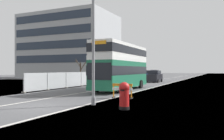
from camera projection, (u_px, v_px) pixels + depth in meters
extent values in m
cube|color=#4C4C4F|center=(38.00, 108.00, 14.30)|extent=(140.00, 280.00, 0.10)
cube|color=#B2AFA8|center=(69.00, 110.00, 13.35)|extent=(0.24, 196.00, 0.01)
cube|color=silver|center=(11.00, 104.00, 15.26)|extent=(0.16, 168.00, 0.01)
cube|color=#196042|center=(121.00, 74.00, 26.04)|extent=(2.85, 11.01, 2.77)
cube|color=silver|center=(121.00, 60.00, 26.04)|extent=(2.85, 11.01, 0.40)
cube|color=silver|center=(121.00, 51.00, 26.03)|extent=(2.82, 10.90, 1.44)
cube|color=black|center=(121.00, 70.00, 26.04)|extent=(2.88, 11.12, 0.89)
cube|color=black|center=(121.00, 51.00, 26.03)|extent=(2.86, 11.06, 0.79)
cube|color=black|center=(99.00, 71.00, 21.01)|extent=(2.36, 0.12, 1.53)
cube|color=orange|center=(99.00, 42.00, 21.00)|extent=(1.41, 0.10, 0.32)
cube|color=#196042|center=(121.00, 85.00, 26.04)|extent=(2.88, 11.12, 0.36)
cylinder|color=black|center=(97.00, 87.00, 23.45)|extent=(0.33, 1.01, 1.00)
cylinder|color=black|center=(121.00, 88.00, 22.42)|extent=(0.33, 1.01, 1.00)
cylinder|color=black|center=(121.00, 84.00, 29.32)|extent=(0.33, 1.01, 1.00)
cylinder|color=black|center=(141.00, 84.00, 28.29)|extent=(0.33, 1.01, 1.00)
cylinder|color=gray|center=(93.00, 31.00, 15.03)|extent=(0.18, 0.18, 9.40)
cylinder|color=gray|center=(93.00, 101.00, 15.04)|extent=(0.29, 0.29, 0.50)
cylinder|color=black|center=(124.00, 108.00, 13.36)|extent=(0.59, 0.59, 0.18)
cylinder|color=red|center=(124.00, 97.00, 13.36)|extent=(0.54, 0.54, 1.06)
sphere|color=red|center=(124.00, 87.00, 13.36)|extent=(0.61, 0.61, 0.61)
cube|color=black|center=(122.00, 90.00, 13.10)|extent=(0.22, 0.03, 0.07)
cube|color=orange|center=(122.00, 85.00, 18.46)|extent=(1.64, 0.13, 0.20)
cube|color=white|center=(122.00, 89.00, 18.47)|extent=(1.64, 0.13, 0.20)
cube|color=orange|center=(114.00, 91.00, 18.76)|extent=(0.07, 0.07, 1.05)
cube|color=black|center=(114.00, 97.00, 18.76)|extent=(0.15, 0.44, 0.08)
cube|color=orange|center=(131.00, 92.00, 18.17)|extent=(0.07, 0.07, 1.05)
cube|color=black|center=(131.00, 98.00, 18.17)|extent=(0.15, 0.44, 0.08)
cube|color=#A8AAAD|center=(36.00, 82.00, 24.37)|extent=(0.04, 3.26, 1.85)
cube|color=#A8AAAD|center=(57.00, 80.00, 27.45)|extent=(0.04, 3.26, 1.85)
cube|color=#A8AAAD|center=(74.00, 79.00, 30.53)|extent=(0.04, 3.26, 1.85)
cube|color=#A8AAAD|center=(88.00, 78.00, 33.61)|extent=(0.04, 3.26, 1.85)
cube|color=#A8AAAD|center=(99.00, 78.00, 36.69)|extent=(0.04, 3.26, 1.85)
cube|color=#A8AAAD|center=(109.00, 77.00, 39.77)|extent=(0.04, 3.26, 1.85)
cube|color=#A8AAAD|center=(117.00, 76.00, 42.84)|extent=(0.04, 3.26, 1.85)
cube|color=#A8AAAD|center=(124.00, 76.00, 45.92)|extent=(0.04, 3.26, 1.85)
cylinder|color=#939699|center=(24.00, 83.00, 22.83)|extent=(0.06, 0.06, 1.95)
cube|color=gray|center=(24.00, 92.00, 22.83)|extent=(0.44, 0.20, 0.12)
cylinder|color=#939699|center=(47.00, 81.00, 25.91)|extent=(0.06, 0.06, 1.95)
cube|color=gray|center=(47.00, 89.00, 25.91)|extent=(0.44, 0.20, 0.12)
cylinder|color=#939699|center=(66.00, 80.00, 28.99)|extent=(0.06, 0.06, 1.95)
cube|color=gray|center=(66.00, 87.00, 28.99)|extent=(0.44, 0.20, 0.12)
cylinder|color=#939699|center=(81.00, 79.00, 32.07)|extent=(0.06, 0.06, 1.95)
cube|color=gray|center=(81.00, 86.00, 32.07)|extent=(0.44, 0.20, 0.12)
cylinder|color=#939699|center=(93.00, 78.00, 35.15)|extent=(0.06, 0.06, 1.95)
cube|color=gray|center=(93.00, 84.00, 35.15)|extent=(0.44, 0.20, 0.12)
cylinder|color=#939699|center=(104.00, 77.00, 38.23)|extent=(0.06, 0.06, 1.95)
cube|color=gray|center=(104.00, 83.00, 38.23)|extent=(0.44, 0.20, 0.12)
cylinder|color=#939699|center=(113.00, 77.00, 41.31)|extent=(0.06, 0.06, 1.95)
cube|color=gray|center=(113.00, 82.00, 41.31)|extent=(0.44, 0.20, 0.12)
cylinder|color=#939699|center=(120.00, 76.00, 44.38)|extent=(0.06, 0.06, 1.95)
cube|color=gray|center=(120.00, 81.00, 44.39)|extent=(0.44, 0.20, 0.12)
cylinder|color=#939699|center=(127.00, 76.00, 47.46)|extent=(0.06, 0.06, 1.95)
cube|color=gray|center=(127.00, 80.00, 47.47)|extent=(0.44, 0.20, 0.12)
cube|color=black|center=(155.00, 78.00, 42.02)|extent=(1.87, 4.29, 1.21)
cube|color=black|center=(155.00, 72.00, 42.02)|extent=(1.72, 2.36, 0.67)
cylinder|color=black|center=(162.00, 80.00, 42.83)|extent=(0.20, 0.60, 0.60)
cylinder|color=black|center=(152.00, 80.00, 43.62)|extent=(0.20, 0.60, 0.60)
cylinder|color=black|center=(158.00, 81.00, 40.42)|extent=(0.20, 0.60, 0.60)
cylinder|color=black|center=(147.00, 81.00, 41.21)|extent=(0.20, 0.60, 0.60)
cube|color=navy|center=(148.00, 76.00, 51.13)|extent=(1.86, 4.40, 1.21)
cube|color=black|center=(148.00, 72.00, 51.13)|extent=(1.71, 2.42, 0.67)
cylinder|color=black|center=(154.00, 78.00, 51.97)|extent=(0.20, 0.60, 0.60)
cylinder|color=black|center=(145.00, 78.00, 52.76)|extent=(0.20, 0.60, 0.60)
cylinder|color=black|center=(150.00, 79.00, 49.50)|extent=(0.20, 0.60, 0.60)
cylinder|color=black|center=(142.00, 79.00, 50.29)|extent=(0.20, 0.60, 0.60)
cube|color=navy|center=(155.00, 76.00, 57.72)|extent=(1.71, 4.06, 1.12)
cube|color=black|center=(155.00, 72.00, 57.72)|extent=(1.57, 2.23, 0.83)
cylinder|color=black|center=(159.00, 77.00, 58.50)|extent=(0.20, 0.60, 0.60)
cylinder|color=black|center=(153.00, 77.00, 59.22)|extent=(0.20, 0.60, 0.60)
cylinder|color=black|center=(157.00, 78.00, 56.22)|extent=(0.20, 0.60, 0.60)
cylinder|color=black|center=(150.00, 78.00, 56.94)|extent=(0.20, 0.60, 0.60)
cylinder|color=#4C3D2D|center=(81.00, 72.00, 45.49)|extent=(0.29, 0.29, 3.42)
cylinder|color=#4C3D2D|center=(84.00, 66.00, 45.26)|extent=(1.42, 0.25, 1.90)
cylinder|color=#4C3D2D|center=(83.00, 66.00, 45.81)|extent=(0.55, 1.04, 1.41)
cylinder|color=#4C3D2D|center=(80.00, 68.00, 45.99)|extent=(0.78, 0.93, 0.82)
cylinder|color=#4C3D2D|center=(78.00, 63.00, 45.93)|extent=(1.50, 0.43, 1.03)
cylinder|color=#4C3D2D|center=(78.00, 63.00, 45.18)|extent=(0.65, 1.05, 1.74)
cylinder|color=#4C3D2D|center=(80.00, 65.00, 44.57)|extent=(1.07, 1.72, 1.37)
cylinder|color=#4C3D2D|center=(98.00, 71.00, 53.32)|extent=(0.30, 0.30, 3.77)
cylinder|color=#4C3D2D|center=(100.00, 63.00, 53.12)|extent=(1.07, 0.14, 1.00)
cylinder|color=#4C3D2D|center=(100.00, 63.00, 53.55)|extent=(0.69, 0.91, 0.99)
cylinder|color=#4C3D2D|center=(97.00, 63.00, 54.01)|extent=(1.54, 0.99, 1.12)
cylinder|color=#4C3D2D|center=(96.00, 63.00, 53.07)|extent=(1.03, 1.10, 1.14)
cylinder|color=#4C3D2D|center=(98.00, 65.00, 52.60)|extent=(0.64, 1.46, 1.22)
cube|color=#9EA0A3|center=(70.00, 47.00, 62.85)|extent=(23.17, 15.34, 16.39)
cube|color=#232D3D|center=(51.00, 59.00, 55.88)|extent=(21.78, 0.08, 1.84)
cube|color=#232D3D|center=(51.00, 45.00, 55.87)|extent=(21.78, 0.08, 1.84)
cube|color=#232D3D|center=(51.00, 31.00, 55.87)|extent=(21.78, 0.08, 1.84)
cube|color=#232D3D|center=(51.00, 17.00, 55.86)|extent=(21.78, 0.08, 1.84)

